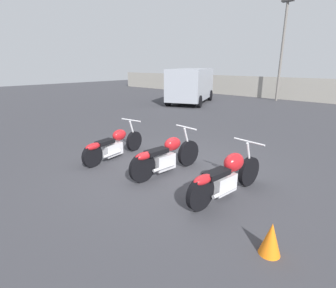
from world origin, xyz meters
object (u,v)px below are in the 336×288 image
at_px(motorcycle_slot_0, 113,145).
at_px(motorcycle_slot_1, 166,156).
at_px(parked_van, 191,84).
at_px(motorcycle_slot_2, 226,176).
at_px(traffic_cone_near, 271,239).
at_px(light_pole_left, 283,41).

height_order(motorcycle_slot_0, motorcycle_slot_1, motorcycle_slot_1).
height_order(motorcycle_slot_0, parked_van, parked_van).
bearing_deg(motorcycle_slot_1, motorcycle_slot_2, 3.51).
bearing_deg(parked_van, motorcycle_slot_2, -72.12).
relative_size(motorcycle_slot_1, motorcycle_slot_2, 0.98).
bearing_deg(motorcycle_slot_0, parked_van, 108.55).
bearing_deg(traffic_cone_near, motorcycle_slot_1, 160.25).
height_order(light_pole_left, motorcycle_slot_1, light_pole_left).
xyz_separation_m(motorcycle_slot_1, motorcycle_slot_2, (1.59, -0.05, 0.01)).
bearing_deg(motorcycle_slot_1, motorcycle_slot_0, -167.92).
height_order(motorcycle_slot_1, parked_van, parked_van).
bearing_deg(parked_van, traffic_cone_near, -70.87).
distance_m(motorcycle_slot_1, motorcycle_slot_2, 1.59).
distance_m(motorcycle_slot_0, traffic_cone_near, 4.61).
xyz_separation_m(light_pole_left, parked_van, (-3.63, -4.92, -2.63)).
bearing_deg(motorcycle_slot_2, motorcycle_slot_1, -175.21).
distance_m(light_pole_left, motorcycle_slot_2, 15.46).
bearing_deg(light_pole_left, motorcycle_slot_2, -72.35).
xyz_separation_m(motorcycle_slot_2, parked_van, (-8.20, 9.45, 0.76)).
height_order(motorcycle_slot_0, motorcycle_slot_2, motorcycle_slot_2).
relative_size(light_pole_left, motorcycle_slot_2, 3.06).
xyz_separation_m(motorcycle_slot_0, parked_van, (-4.92, 9.61, 0.80)).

